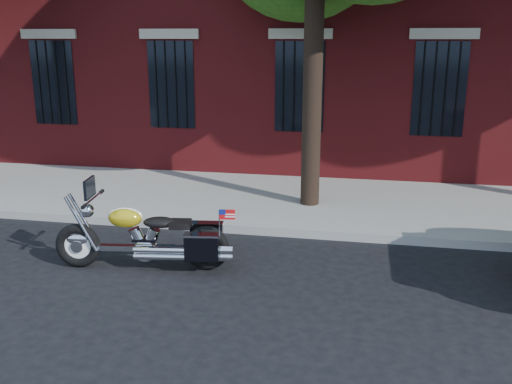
# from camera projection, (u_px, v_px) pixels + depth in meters

# --- Properties ---
(ground) EXTENTS (120.00, 120.00, 0.00)m
(ground) POSITION_uv_depth(u_px,v_px,m) (256.00, 265.00, 8.50)
(ground) COLOR black
(ground) RESTS_ON ground
(curb) EXTENTS (40.00, 0.16, 0.15)m
(curb) POSITION_uv_depth(u_px,v_px,m) (271.00, 231.00, 9.79)
(curb) COLOR gray
(curb) RESTS_ON ground
(sidewalk) EXTENTS (40.00, 3.60, 0.15)m
(sidewalk) POSITION_uv_depth(u_px,v_px,m) (287.00, 201.00, 11.57)
(sidewalk) COLOR gray
(sidewalk) RESTS_ON ground
(motorcycle) EXTENTS (2.71, 0.98, 1.35)m
(motorcycle) POSITION_uv_depth(u_px,v_px,m) (151.00, 239.00, 8.26)
(motorcycle) COLOR black
(motorcycle) RESTS_ON ground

